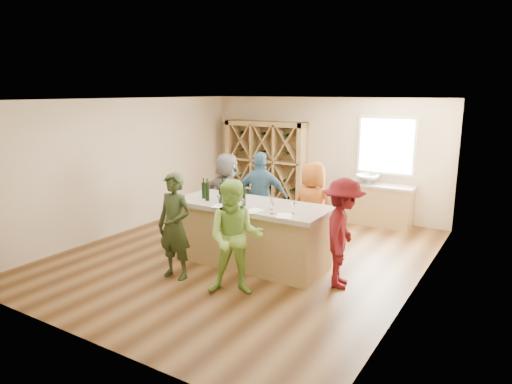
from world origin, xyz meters
The scene contains 35 objects.
floor centered at (0.00, 0.00, -0.05)m, with size 6.00×7.00×0.10m, color brown.
ceiling centered at (0.00, 0.00, 2.85)m, with size 6.00×7.00×0.10m, color white.
wall_back centered at (0.00, 3.55, 1.40)m, with size 6.00×0.10×2.80m, color #C9B392.
wall_front centered at (0.00, -3.55, 1.40)m, with size 6.00×0.10×2.80m, color #C9B392.
wall_left centered at (-3.05, 0.00, 1.40)m, with size 0.10×7.00×2.80m, color #C9B392.
wall_right centered at (3.05, 0.00, 1.40)m, with size 0.10×7.00×2.80m, color #C9B392.
window_frame centered at (1.50, 3.47, 1.75)m, with size 1.30×0.06×1.30m, color white.
window_pane centered at (1.50, 3.44, 1.75)m, with size 1.18×0.01×1.18m, color white.
wine_rack centered at (-1.50, 3.27, 1.10)m, with size 2.20×0.45×2.20m, color #9F804C.
back_counter_base centered at (1.40, 3.20, 0.43)m, with size 1.60×0.58×0.86m, color #9F804C.
back_counter_top centered at (1.40, 3.20, 0.89)m, with size 1.70×0.62×0.06m, color #A19584.
sink centered at (1.20, 3.20, 1.01)m, with size 0.54×0.54×0.19m, color silver.
faucet centered at (1.20, 3.38, 1.07)m, with size 0.02×0.02×0.30m, color silver.
tasting_counter_base centered at (0.32, -0.33, 0.50)m, with size 2.60×1.00×1.00m, color #9F804C.
tasting_counter_top centered at (0.32, -0.33, 1.04)m, with size 2.72×1.12×0.08m, color #A19584.
wine_bottle_a centered at (-0.59, -0.45, 1.22)m, with size 0.07×0.07×0.29m, color black.
wine_bottle_b centered at (-0.43, -0.56, 1.24)m, with size 0.08×0.08×0.31m, color black.
wine_bottle_c centered at (-0.20, -0.42, 1.24)m, with size 0.08×0.08×0.31m, color black.
wine_bottle_d centered at (-0.12, -0.59, 1.22)m, with size 0.07×0.07×0.27m, color black.
wine_bottle_e centered at (0.04, -0.52, 1.22)m, with size 0.07×0.07×0.28m, color black.
wine_glass_a centered at (-0.04, -0.75, 1.17)m, with size 0.07×0.07×0.18m, color white.
wine_glass_b centered at (0.47, -0.80, 1.17)m, with size 0.07×0.07×0.18m, color white.
wine_glass_c centered at (0.97, -0.73, 1.18)m, with size 0.07×0.07×0.19m, color white.
wine_glass_d centered at (0.82, -0.50, 1.17)m, with size 0.07×0.07×0.18m, color white.
wine_glass_e centered at (1.24, -0.56, 1.17)m, with size 0.07×0.07×0.19m, color white.
tasting_menu_a centered at (-0.02, -0.76, 1.08)m, with size 0.20×0.28×0.00m, color white.
tasting_menu_b centered at (0.61, -0.72, 1.08)m, with size 0.23×0.32×0.00m, color white.
tasting_menu_c centered at (1.18, -0.73, 1.08)m, with size 0.23×0.31×0.00m, color white.
person_near_left centered at (-0.39, -1.46, 0.85)m, with size 0.62×0.46×1.71m, color #263319.
person_near_right centered at (0.76, -1.45, 0.86)m, with size 0.83×0.46×1.72m, color #8CC64C.
person_server centered at (2.00, -0.39, 0.85)m, with size 1.10×0.51×1.70m, color #590F14.
person_far_mid centered at (-0.12, 0.74, 0.90)m, with size 1.06×0.54×1.81m, color #335972.
person_far_right centered at (0.97, 0.76, 0.85)m, with size 0.83×0.54×1.70m, color #994C19.
person_far_left centered at (-0.98, 0.83, 0.86)m, with size 1.59×0.57×1.72m, color slate.
wine_bottle_f centered at (0.37, -0.63, 1.23)m, with size 0.07×0.07×0.30m, color black.
Camera 1 is at (4.33, -6.68, 2.94)m, focal length 32.00 mm.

